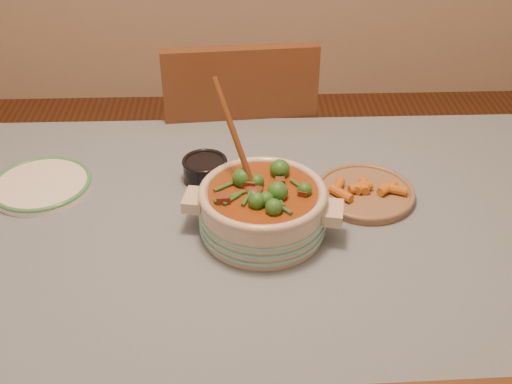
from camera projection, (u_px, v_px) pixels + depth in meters
dining_table at (283, 259)px, 1.53m from camera, size 1.68×1.08×0.76m
stew_casserole at (262, 206)px, 1.43m from camera, size 0.37×0.33×0.34m
white_plate at (41, 185)px, 1.61m from camera, size 0.29×0.29×0.02m
condiment_bowl at (205, 168)px, 1.63m from camera, size 0.12×0.12×0.06m
fried_plate at (365, 191)px, 1.58m from camera, size 0.28×0.28×0.04m
chair_far at (239, 154)px, 2.15m from camera, size 0.49×0.49×0.98m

